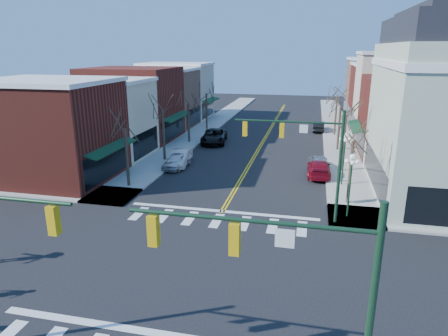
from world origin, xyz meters
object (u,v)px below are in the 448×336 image
Objects in this scene: lamppost_corner at (351,175)px; car_left_near at (177,160)px; car_left_far at (214,136)px; car_right_near at (319,168)px; car_left_mid at (180,158)px; car_right_mid at (319,162)px; lamppost_midblock at (344,150)px; car_right_far at (318,126)px.

lamppost_corner is 17.04m from car_left_near.
car_right_near is at bearing -47.84° from car_left_far.
car_right_mid is at bearing 0.44° from car_left_mid.
lamppost_midblock is at bearing -3.11° from car_left_near.
lamppost_corner reaches higher than car_right_far.
car_left_near is 1.01× the size of car_right_mid.
lamppost_corner is 6.50m from lamppost_midblock.
lamppost_midblock is 15.02m from car_left_mid.
car_right_mid is at bearing 14.61° from car_left_near.
car_left_mid is at bearing -3.53° from car_right_near.
lamppost_corner is 11.12m from car_right_mid.
lamppost_corner is 1.05× the size of car_left_near.
car_left_mid is at bearing 56.20° from car_right_far.
lamppost_midblock is (0.00, 6.50, 0.00)m from lamppost_corner.
car_left_far is 15.41m from car_right_far.
lamppost_midblock is 22.52m from car_right_far.
car_right_near reaches higher than car_right_far.
car_left_near is at bearing 2.88° from car_right_mid.
car_left_mid is (0.03, 0.87, 0.01)m from car_left_near.
lamppost_midblock is 0.75× the size of car_left_far.
lamppost_midblock is at bearing 105.92° from car_right_mid.
car_left_near is 10.59m from car_left_far.
lamppost_corner is at bearing 100.38° from car_right_near.
car_left_near is (-14.60, 8.48, -2.26)m from lamppost_corner.
car_right_far is (0.00, 20.02, -0.01)m from car_right_near.
car_left_mid is (-14.57, 9.35, -2.24)m from lamppost_corner.
car_left_far is 15.68m from car_right_near.
lamppost_midblock is 1.06× the size of car_right_mid.
lamppost_midblock is at bearing -49.65° from car_left_far.
car_left_mid is 1.06× the size of car_right_mid.
car_left_near reaches higher than car_right_mid.
car_left_mid reaches higher than car_left_near.
car_left_mid is 1.06× the size of car_right_far.
car_left_far is at bearing 38.93° from car_right_far.
car_right_near is (-1.80, 2.32, -2.28)m from lamppost_midblock.
car_left_near is 0.87m from car_left_mid.
car_left_near is 0.95× the size of car_left_mid.
lamppost_corner is 1.05× the size of car_right_far.
car_left_far reaches higher than car_left_mid.
lamppost_midblock is 0.91× the size of car_right_near.
car_right_near is (12.80, 0.34, -0.02)m from car_left_near.
lamppost_midblock reaches higher than car_left_far.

